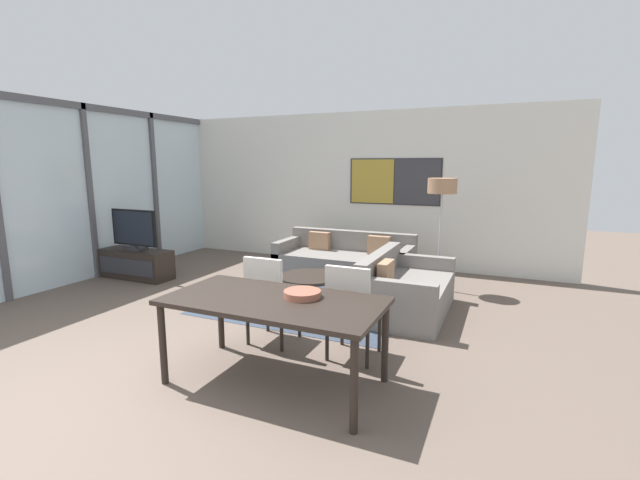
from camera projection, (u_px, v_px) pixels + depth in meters
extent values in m
plane|color=brown|center=(94.00, 410.00, 3.27)|extent=(24.00, 24.00, 0.00)
cube|color=silver|center=(348.00, 189.00, 8.06)|extent=(7.86, 0.06, 2.80)
cube|color=#2D2D33|center=(394.00, 182.00, 7.63)|extent=(1.66, 0.01, 0.82)
cube|color=#B29333|center=(372.00, 181.00, 7.79)|extent=(0.79, 0.02, 0.78)
cube|color=#38383D|center=(417.00, 182.00, 7.47)|extent=(0.79, 0.02, 0.78)
cube|color=silver|center=(89.00, 193.00, 6.91)|extent=(0.02, 5.58, 2.80)
cube|color=#515156|center=(82.00, 106.00, 6.66)|extent=(0.07, 5.58, 0.10)
cube|color=#515156|center=(90.00, 193.00, 6.90)|extent=(0.07, 0.08, 2.80)
cube|color=#515156|center=(155.00, 189.00, 8.15)|extent=(0.07, 0.08, 2.80)
cube|color=#333D4C|center=(310.00, 302.00, 5.82)|extent=(2.61, 2.15, 0.01)
cube|color=black|center=(137.00, 264.00, 7.04)|extent=(1.24, 0.44, 0.47)
cube|color=#2D2D33|center=(126.00, 267.00, 6.84)|extent=(1.14, 0.01, 0.26)
cube|color=#2D2D33|center=(136.00, 248.00, 7.00)|extent=(0.36, 0.20, 0.05)
cube|color=#2D2D33|center=(135.00, 244.00, 6.99)|extent=(0.06, 0.03, 0.08)
cube|color=black|center=(134.00, 228.00, 6.94)|extent=(0.91, 0.04, 0.59)
cube|color=black|center=(133.00, 228.00, 6.92)|extent=(0.84, 0.01, 0.53)
cube|color=slate|center=(344.00, 267.00, 6.95)|extent=(2.18, 0.93, 0.42)
cube|color=slate|center=(352.00, 252.00, 7.27)|extent=(2.18, 0.16, 0.75)
cube|color=slate|center=(288.00, 256.00, 7.35)|extent=(0.14, 0.93, 0.60)
cube|color=slate|center=(406.00, 267.00, 6.53)|extent=(0.14, 0.93, 0.60)
cube|color=#9E7556|center=(319.00, 241.00, 7.29)|extent=(0.36, 0.12, 0.30)
cube|color=#9E7556|center=(379.00, 245.00, 6.87)|extent=(0.36, 0.12, 0.30)
cube|color=slate|center=(408.00, 297.00, 5.39)|extent=(0.93, 1.59, 0.42)
cube|color=slate|center=(379.00, 281.00, 5.51)|extent=(0.16, 1.59, 0.75)
cube|color=slate|center=(394.00, 307.00, 4.72)|extent=(0.93, 0.14, 0.60)
cube|color=slate|center=(420.00, 276.00, 6.02)|extent=(0.93, 0.14, 0.60)
cube|color=#9E7556|center=(386.00, 274.00, 5.08)|extent=(0.12, 0.36, 0.30)
cylinder|color=black|center=(310.00, 301.00, 5.82)|extent=(0.38, 0.38, 0.03)
cylinder|color=black|center=(310.00, 290.00, 5.79)|extent=(0.15, 0.15, 0.34)
cylinder|color=black|center=(310.00, 277.00, 5.76)|extent=(0.84, 0.84, 0.04)
cube|color=black|center=(274.00, 301.00, 3.57)|extent=(1.83, 0.92, 0.04)
cylinder|color=black|center=(163.00, 344.00, 3.61)|extent=(0.06, 0.06, 0.71)
cylinder|color=black|center=(354.00, 386.00, 2.93)|extent=(0.06, 0.06, 0.71)
cylinder|color=black|center=(221.00, 314.00, 4.33)|extent=(0.06, 0.06, 0.71)
cylinder|color=black|center=(385.00, 342.00, 3.65)|extent=(0.06, 0.06, 0.71)
cube|color=beige|center=(274.00, 304.00, 4.49)|extent=(0.46, 0.46, 0.06)
cube|color=beige|center=(263.00, 283.00, 4.26)|extent=(0.42, 0.05, 0.50)
cylinder|color=black|center=(248.00, 327.00, 4.43)|extent=(0.04, 0.04, 0.38)
cylinder|color=black|center=(282.00, 333.00, 4.27)|extent=(0.04, 0.04, 0.38)
cylinder|color=black|center=(268.00, 315.00, 4.79)|extent=(0.04, 0.04, 0.38)
cylinder|color=black|center=(299.00, 320.00, 4.63)|extent=(0.04, 0.04, 0.38)
cube|color=beige|center=(354.00, 316.00, 4.13)|extent=(0.46, 0.46, 0.06)
cube|color=beige|center=(347.00, 294.00, 3.90)|extent=(0.42, 0.05, 0.50)
cylinder|color=black|center=(327.00, 342.00, 4.07)|extent=(0.04, 0.04, 0.38)
cylinder|color=black|center=(367.00, 349.00, 3.91)|extent=(0.04, 0.04, 0.38)
cylinder|color=black|center=(342.00, 327.00, 4.43)|extent=(0.04, 0.04, 0.38)
cylinder|color=black|center=(379.00, 333.00, 4.27)|extent=(0.04, 0.04, 0.38)
cylinder|color=#995642|center=(302.00, 294.00, 3.60)|extent=(0.32, 0.32, 0.06)
torus|color=#995642|center=(302.00, 292.00, 3.59)|extent=(0.32, 0.32, 0.02)
cylinder|color=#2D2D33|center=(437.00, 288.00, 6.44)|extent=(0.28, 0.28, 0.02)
cylinder|color=#B7B7BC|center=(440.00, 241.00, 6.32)|extent=(0.03, 0.03, 1.41)
cylinder|color=#9E7556|center=(442.00, 186.00, 6.17)|extent=(0.42, 0.42, 0.22)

